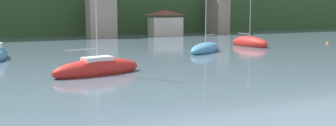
# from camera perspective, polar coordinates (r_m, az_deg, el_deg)

# --- Properties ---
(shore_building_westcentral) EXTENTS (5.41, 3.57, 10.60)m
(shore_building_westcentral) POSITION_cam_1_polar(r_m,az_deg,el_deg) (73.97, -9.90, 7.79)
(shore_building_westcentral) COLOR gray
(shore_building_westcentral) RESTS_ON ground_plane
(shore_building_central) EXTENTS (6.95, 3.27, 5.20)m
(shore_building_central) POSITION_cam_1_polar(r_m,az_deg,el_deg) (78.87, -0.37, 5.96)
(shore_building_central) COLOR beige
(shore_building_central) RESTS_ON ground_plane
(shore_building_eastcentral) EXTENTS (3.26, 5.59, 9.00)m
(shore_building_eastcentral) POSITION_cam_1_polar(r_m,az_deg,el_deg) (86.61, 7.37, 7.27)
(shore_building_eastcentral) COLOR gray
(shore_building_eastcentral) RESTS_ON ground_plane
(sailboat_far_3) EXTENTS (7.61, 3.65, 10.84)m
(sailboat_far_3) POSITION_cam_1_polar(r_m,az_deg,el_deg) (29.84, -10.43, -0.86)
(sailboat_far_3) COLOR red
(sailboat_far_3) RESTS_ON ground_plane
(sailboat_far_4) EXTENTS (2.28, 7.01, 7.76)m
(sailboat_far_4) POSITION_cam_1_polar(r_m,az_deg,el_deg) (54.89, 12.01, 2.91)
(sailboat_far_4) COLOR red
(sailboat_far_4) RESTS_ON ground_plane
(sailboat_far_7) EXTENTS (7.24, 6.15, 11.38)m
(sailboat_far_7) POSITION_cam_1_polar(r_m,az_deg,el_deg) (45.82, 5.59, 2.07)
(sailboat_far_7) COLOR teal
(sailboat_far_7) RESTS_ON ground_plane
(mooring_buoy_far) EXTENTS (0.46, 0.46, 0.46)m
(mooring_buoy_far) POSITION_cam_1_polar(r_m,az_deg,el_deg) (63.86, 22.59, 2.73)
(mooring_buoy_far) COLOR orange
(mooring_buoy_far) RESTS_ON ground_plane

